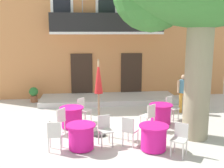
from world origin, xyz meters
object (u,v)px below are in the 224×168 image
cafe_chair_middle_0 (83,108)px  cafe_table_front (161,114)px  cafe_chair_front_0 (149,115)px  pedestrian_near_entrance (183,91)px  cafe_chair_far_side_1 (55,134)px  cafe_chair_front_1 (171,106)px  ground_planter_left (34,94)px  cafe_table_middle (72,117)px  cafe_chair_middle_1 (59,119)px  cafe_table_near_tree (154,137)px  cafe_chair_near_tree_1 (180,137)px  cafe_table_far_side (81,136)px  cafe_chair_near_tree_0 (129,129)px  cafe_chair_far_side_0 (105,128)px  cafe_umbrella (99,87)px

cafe_chair_middle_0 → cafe_table_front: size_ratio=1.05×
cafe_chair_front_0 → pedestrian_near_entrance: (1.94, 1.87, 0.40)m
cafe_chair_far_side_1 → cafe_chair_front_1: bearing=30.2°
cafe_chair_front_0 → ground_planter_left: (-4.68, 4.36, -0.11)m
cafe_table_middle → cafe_chair_middle_1: cafe_chair_middle_1 is taller
cafe_chair_front_0 → cafe_chair_front_1: 1.51m
cafe_chair_middle_0 → cafe_chair_far_side_1: same height
cafe_table_front → cafe_chair_far_side_1: bearing=-151.9°
cafe_table_near_tree → cafe_table_middle: (-2.42, 2.21, 0.00)m
cafe_table_middle → cafe_chair_near_tree_1: bearing=-40.3°
cafe_chair_middle_0 → cafe_table_far_side: 2.53m
ground_planter_left → cafe_table_front: bearing=-36.4°
cafe_chair_near_tree_1 → cafe_table_front: size_ratio=1.05×
cafe_chair_front_0 → ground_planter_left: size_ratio=1.22×
cafe_chair_near_tree_0 → cafe_chair_near_tree_1: (1.29, -0.78, 0.00)m
cafe_chair_far_side_1 → cafe_chair_middle_1: bearing=89.3°
cafe_chair_middle_1 → cafe_chair_far_side_1: size_ratio=1.00×
ground_planter_left → cafe_chair_far_side_0: bearing=-61.5°
cafe_chair_front_1 → pedestrian_near_entrance: bearing=47.3°
cafe_chair_near_tree_0 → cafe_chair_front_0: size_ratio=1.00×
cafe_chair_middle_1 → cafe_chair_front_1: same height
cafe_chair_front_1 → cafe_table_far_side: size_ratio=1.05×
cafe_chair_far_side_1 → cafe_chair_middle_0: bearing=72.2°
cafe_chair_near_tree_0 → cafe_umbrella: size_ratio=0.36×
cafe_table_middle → cafe_table_front: bearing=0.3°
cafe_chair_near_tree_0 → cafe_chair_middle_0: (-1.36, 2.45, 0.00)m
cafe_table_front → cafe_table_far_side: size_ratio=1.00×
cafe_chair_far_side_0 → cafe_chair_far_side_1: 1.50m
cafe_chair_middle_1 → cafe_chair_front_0: size_ratio=1.00×
cafe_chair_far_side_0 → cafe_chair_near_tree_1: bearing=-24.9°
cafe_table_near_tree → cafe_chair_front_0: size_ratio=0.95×
cafe_chair_near_tree_0 → cafe_chair_middle_0: bearing=119.1°
cafe_table_near_tree → cafe_table_far_side: 2.12m
cafe_chair_far_side_1 → cafe_table_near_tree: bearing=-5.0°
cafe_chair_near_tree_0 → cafe_chair_middle_0: 2.81m
cafe_chair_middle_0 → cafe_chair_far_side_0: size_ratio=1.00×
cafe_table_near_tree → cafe_chair_near_tree_0: cafe_chair_near_tree_0 is taller
cafe_chair_near_tree_1 → cafe_chair_far_side_1: same height
cafe_chair_front_1 → pedestrian_near_entrance: (0.81, 0.88, 0.40)m
cafe_chair_middle_0 → cafe_chair_middle_1: size_ratio=1.00×
cafe_chair_near_tree_1 → cafe_chair_front_1: size_ratio=1.00×
cafe_umbrella → cafe_chair_near_tree_0: bearing=-47.7°
cafe_chair_near_tree_1 → cafe_chair_far_side_1: bearing=169.6°
cafe_chair_middle_1 → cafe_table_front: size_ratio=1.05×
cafe_chair_middle_1 → cafe_chair_far_side_0: 1.77m
cafe_umbrella → cafe_table_front: bearing=20.7°
cafe_chair_front_0 → pedestrian_near_entrance: bearing=44.0°
cafe_chair_middle_0 → cafe_chair_middle_1: (-0.82, -1.27, 0.00)m
cafe_chair_near_tree_1 → cafe_table_far_side: size_ratio=1.05×
cafe_chair_front_1 → pedestrian_near_entrance: size_ratio=0.55×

